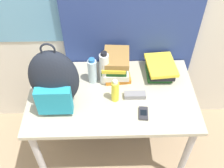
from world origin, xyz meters
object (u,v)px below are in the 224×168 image
at_px(cell_phone, 143,113).
at_px(sunscreen_bottle, 115,91).
at_px(sports_bottle, 104,68).
at_px(sunglasses_case, 135,95).
at_px(water_bottle, 92,71).
at_px(book_stack_left, 116,65).
at_px(book_stack_center, 160,68).
at_px(backpack, 54,81).

bearing_deg(cell_phone, sunscreen_bottle, 143.60).
relative_size(sports_bottle, sunglasses_case, 1.85).
bearing_deg(water_bottle, sunglasses_case, -29.21).
distance_m(sunscreen_bottle, cell_phone, 0.24).
distance_m(book_stack_left, book_stack_center, 0.34).
bearing_deg(sports_bottle, cell_phone, -50.57).
bearing_deg(sports_bottle, book_stack_center, 10.35).
height_order(book_stack_center, water_bottle, water_bottle).
height_order(backpack, sports_bottle, backpack).
height_order(sunscreen_bottle, sunglasses_case, sunscreen_bottle).
relative_size(backpack, book_stack_center, 1.76).
relative_size(sports_bottle, sunscreen_bottle, 1.51).
bearing_deg(sunscreen_bottle, sports_bottle, 112.29).
height_order(water_bottle, sports_bottle, sports_bottle).
bearing_deg(sunscreen_bottle, sunglasses_case, 7.89).
relative_size(water_bottle, sunglasses_case, 1.42).
relative_size(book_stack_center, cell_phone, 2.57).
bearing_deg(sunscreen_bottle, backpack, -177.22).
relative_size(backpack, water_bottle, 2.34).
height_order(book_stack_left, sports_bottle, sports_bottle).
distance_m(water_bottle, sunscreen_bottle, 0.24).
bearing_deg(backpack, sunscreen_bottle, 2.78).
xyz_separation_m(backpack, sports_bottle, (0.32, 0.19, -0.08)).
distance_m(sunscreen_bottle, sunglasses_case, 0.16).
distance_m(water_bottle, cell_phone, 0.48).
xyz_separation_m(backpack, water_bottle, (0.23, 0.20, -0.11)).
bearing_deg(book_stack_left, book_stack_center, -0.18).
relative_size(backpack, sports_bottle, 1.80).
bearing_deg(water_bottle, book_stack_left, 21.52).
xyz_separation_m(sunscreen_bottle, sunglasses_case, (0.14, 0.02, -0.07)).
relative_size(book_stack_center, sports_bottle, 1.02).
bearing_deg(sports_bottle, book_stack_left, 42.73).
bearing_deg(water_bottle, sports_bottle, -7.02).
bearing_deg(water_bottle, book_stack_center, 7.44).
xyz_separation_m(book_stack_left, book_stack_center, (0.33, -0.00, -0.04)).
xyz_separation_m(sports_bottle, cell_phone, (0.26, -0.31, -0.12)).
xyz_separation_m(water_bottle, cell_phone, (0.34, -0.32, -0.09)).
relative_size(sports_bottle, cell_phone, 2.51).
xyz_separation_m(book_stack_left, cell_phone, (0.17, -0.39, -0.08)).
xyz_separation_m(sports_bottle, sunglasses_case, (0.21, -0.16, -0.11)).
distance_m(sports_bottle, sunscreen_bottle, 0.19).
bearing_deg(sunglasses_case, book_stack_left, 118.77).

